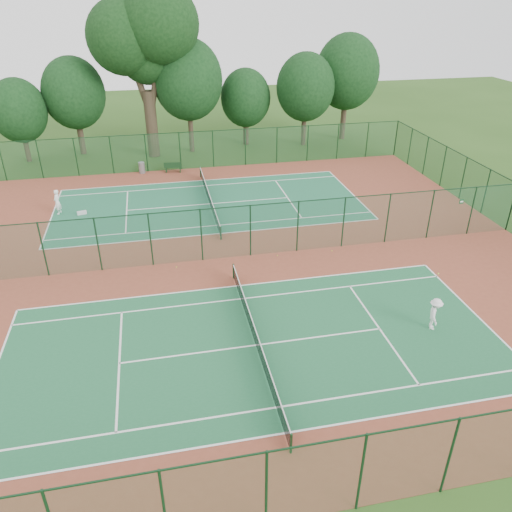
{
  "coord_description": "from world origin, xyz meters",
  "views": [
    {
      "loc": [
        -3.87,
        -27.63,
        15.31
      ],
      "look_at": [
        1.26,
        -3.04,
        1.6
      ],
      "focal_mm": 35.0,
      "sensor_mm": 36.0,
      "label": 1
    }
  ],
  "objects_px": {
    "bench": "(173,167)",
    "big_tree": "(144,36)",
    "player_near": "(435,314)",
    "trash_bin": "(142,168)",
    "kit_bag": "(82,213)",
    "player_far": "(57,202)"
  },
  "relations": [
    {
      "from": "bench",
      "to": "big_tree",
      "type": "height_order",
      "value": "big_tree"
    },
    {
      "from": "player_near",
      "to": "trash_bin",
      "type": "xyz_separation_m",
      "value": [
        -14.16,
        27.08,
        -0.36
      ]
    },
    {
      "from": "player_near",
      "to": "kit_bag",
      "type": "bearing_deg",
      "value": 69.71
    },
    {
      "from": "player_near",
      "to": "player_far",
      "type": "distance_m",
      "value": 27.83
    },
    {
      "from": "player_near",
      "to": "trash_bin",
      "type": "bearing_deg",
      "value": 51.86
    },
    {
      "from": "player_far",
      "to": "big_tree",
      "type": "xyz_separation_m",
      "value": [
        7.62,
        13.52,
        10.2
      ]
    },
    {
      "from": "player_near",
      "to": "kit_bag",
      "type": "height_order",
      "value": "player_near"
    },
    {
      "from": "trash_bin",
      "to": "player_near",
      "type": "bearing_deg",
      "value": -62.39
    },
    {
      "from": "player_near",
      "to": "bench",
      "type": "bearing_deg",
      "value": 47.31
    },
    {
      "from": "bench",
      "to": "big_tree",
      "type": "bearing_deg",
      "value": 111.98
    },
    {
      "from": "kit_bag",
      "to": "bench",
      "type": "bearing_deg",
      "value": 34.28
    },
    {
      "from": "kit_bag",
      "to": "big_tree",
      "type": "relative_size",
      "value": 0.04
    },
    {
      "from": "player_far",
      "to": "big_tree",
      "type": "height_order",
      "value": "big_tree"
    },
    {
      "from": "player_near",
      "to": "trash_bin",
      "type": "height_order",
      "value": "player_near"
    },
    {
      "from": "kit_bag",
      "to": "trash_bin",
      "type": "bearing_deg",
      "value": 48.25
    },
    {
      "from": "player_far",
      "to": "big_tree",
      "type": "distance_m",
      "value": 18.57
    },
    {
      "from": "bench",
      "to": "kit_bag",
      "type": "height_order",
      "value": "bench"
    },
    {
      "from": "player_far",
      "to": "bench",
      "type": "xyz_separation_m",
      "value": [
        9.05,
        7.75,
        -0.45
      ]
    },
    {
      "from": "player_near",
      "to": "bench",
      "type": "xyz_separation_m",
      "value": [
        -11.36,
        26.68,
        -0.37
      ]
    },
    {
      "from": "trash_bin",
      "to": "bench",
      "type": "distance_m",
      "value": 2.84
    },
    {
      "from": "trash_bin",
      "to": "big_tree",
      "type": "relative_size",
      "value": 0.06
    },
    {
      "from": "bench",
      "to": "big_tree",
      "type": "xyz_separation_m",
      "value": [
        -1.43,
        5.77,
        10.65
      ]
    }
  ]
}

